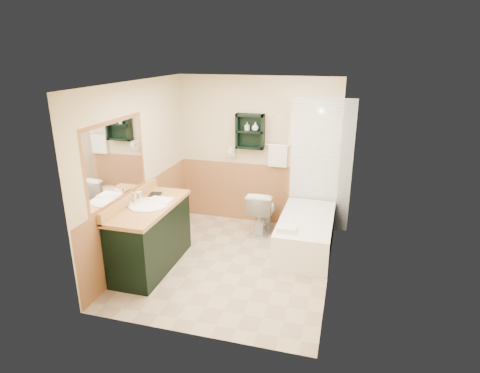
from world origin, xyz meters
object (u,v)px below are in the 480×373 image
object	(u,v)px
bathtub	(306,233)
soap_bottle_b	(255,127)
hair_dryer	(232,151)
toilet	(262,211)
wall_shelf	(250,131)
vanity	(151,236)
soap_bottle_a	(247,129)
vanity_book	(149,188)

from	to	relation	value
bathtub	soap_bottle_b	distance (m)	1.81
hair_dryer	toilet	xyz separation A→B (m)	(0.59, -0.33, -0.85)
wall_shelf	hair_dryer	world-z (taller)	wall_shelf
hair_dryer	bathtub	distance (m)	1.79
hair_dryer	vanity	bearing A→B (deg)	-108.47
wall_shelf	hair_dryer	distance (m)	0.46
toilet	soap_bottle_a	distance (m)	1.32
toilet	soap_bottle_b	distance (m)	1.32
soap_bottle_a	vanity_book	bearing A→B (deg)	-125.60
soap_bottle_a	soap_bottle_b	world-z (taller)	soap_bottle_b
toilet	vanity_book	xyz separation A→B (m)	(-1.35, -1.12, 0.64)
soap_bottle_a	bathtub	bearing A→B (deg)	-33.85
vanity	toilet	xyz separation A→B (m)	(1.18, 1.45, -0.09)
soap_bottle_b	hair_dryer	bearing A→B (deg)	175.56
toilet	soap_bottle_a	xyz separation A→B (m)	(-0.33, 0.30, 1.25)
vanity	toilet	distance (m)	1.87
vanity_book	soap_bottle_a	distance (m)	1.85
wall_shelf	soap_bottle_a	size ratio (longest dim) A/B	4.37
wall_shelf	soap_bottle_a	xyz separation A→B (m)	(-0.04, -0.01, 0.04)
vanity	toilet	world-z (taller)	vanity
wall_shelf	bathtub	distance (m)	1.81
vanity_book	soap_bottle_a	world-z (taller)	soap_bottle_a
soap_bottle_b	soap_bottle_a	bearing A→B (deg)	180.00
bathtub	soap_bottle_a	size ratio (longest dim) A/B	11.92
wall_shelf	bathtub	world-z (taller)	wall_shelf
vanity	soap_bottle_a	size ratio (longest dim) A/B	11.04
hair_dryer	bathtub	world-z (taller)	hair_dryer
bathtub	vanity_book	size ratio (longest dim) A/B	7.03
wall_shelf	toilet	xyz separation A→B (m)	(0.29, -0.31, -1.20)
hair_dryer	vanity_book	distance (m)	1.65
toilet	soap_bottle_b	xyz separation A→B (m)	(-0.20, 0.30, 1.27)
vanity	bathtub	size ratio (longest dim) A/B	0.93
bathtub	soap_bottle_a	xyz separation A→B (m)	(-1.07, 0.72, 1.35)
toilet	soap_bottle_b	bearing A→B (deg)	-56.40
hair_dryer	bathtub	xyz separation A→B (m)	(1.33, -0.75, -0.95)
vanity	soap_bottle_b	size ratio (longest dim) A/B	10.29
vanity	soap_bottle_a	xyz separation A→B (m)	(0.85, 1.75, 1.15)
toilet	vanity_book	size ratio (longest dim) A/B	3.34
vanity	soap_bottle_b	world-z (taller)	soap_bottle_b
vanity	bathtub	world-z (taller)	vanity
bathtub	vanity	bearing A→B (deg)	-151.68
hair_dryer	soap_bottle_b	bearing A→B (deg)	-4.44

